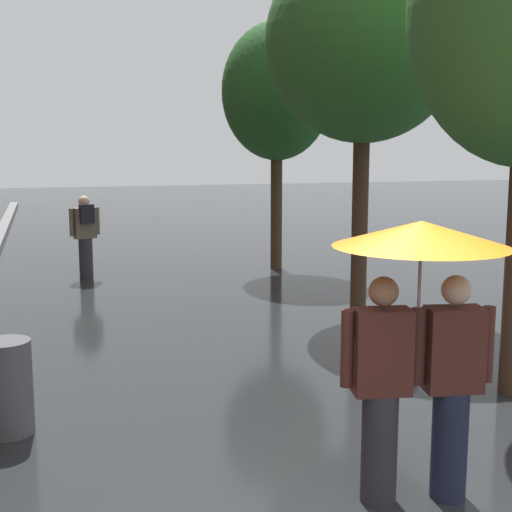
{
  "coord_description": "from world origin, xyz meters",
  "views": [
    {
      "loc": [
        -1.98,
        -3.52,
        2.56
      ],
      "look_at": [
        0.2,
        3.79,
        1.35
      ],
      "focal_mm": 49.94,
      "sensor_mm": 36.0,
      "label": 1
    }
  ],
  "objects_px": {
    "street_tree_1": "(364,43)",
    "couple_under_umbrella": "(419,309)",
    "pedestrian_walking_midground": "(85,234)",
    "street_tree_2": "(277,93)",
    "litter_bin": "(7,387)"
  },
  "relations": [
    {
      "from": "street_tree_2",
      "to": "pedestrian_walking_midground",
      "type": "bearing_deg",
      "value": -179.52
    },
    {
      "from": "street_tree_2",
      "to": "couple_under_umbrella",
      "type": "height_order",
      "value": "street_tree_2"
    },
    {
      "from": "street_tree_1",
      "to": "litter_bin",
      "type": "bearing_deg",
      "value": -144.57
    },
    {
      "from": "street_tree_1",
      "to": "pedestrian_walking_midground",
      "type": "relative_size",
      "value": 3.5
    },
    {
      "from": "street_tree_2",
      "to": "couple_under_umbrella",
      "type": "distance_m",
      "value": 9.95
    },
    {
      "from": "couple_under_umbrella",
      "to": "pedestrian_walking_midground",
      "type": "relative_size",
      "value": 1.29
    },
    {
      "from": "street_tree_2",
      "to": "litter_bin",
      "type": "relative_size",
      "value": 5.83
    },
    {
      "from": "street_tree_1",
      "to": "couple_under_umbrella",
      "type": "bearing_deg",
      "value": -110.94
    },
    {
      "from": "litter_bin",
      "to": "pedestrian_walking_midground",
      "type": "height_order",
      "value": "pedestrian_walking_midground"
    },
    {
      "from": "street_tree_2",
      "to": "pedestrian_walking_midground",
      "type": "height_order",
      "value": "street_tree_2"
    },
    {
      "from": "street_tree_1",
      "to": "pedestrian_walking_midground",
      "type": "bearing_deg",
      "value": 136.08
    },
    {
      "from": "street_tree_1",
      "to": "couple_under_umbrella",
      "type": "relative_size",
      "value": 2.72
    },
    {
      "from": "street_tree_2",
      "to": "couple_under_umbrella",
      "type": "bearing_deg",
      "value": -102.32
    },
    {
      "from": "street_tree_1",
      "to": "street_tree_2",
      "type": "distance_m",
      "value": 3.85
    },
    {
      "from": "street_tree_1",
      "to": "couple_under_umbrella",
      "type": "distance_m",
      "value": 6.61
    }
  ]
}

